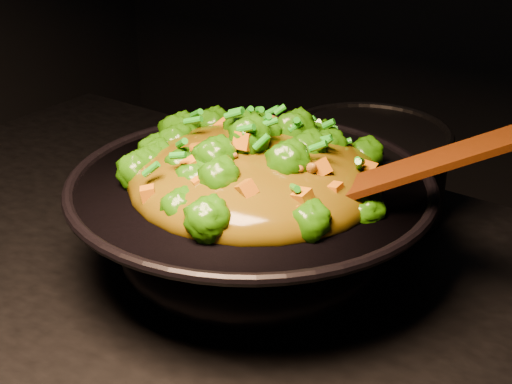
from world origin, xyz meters
The scene contains 4 objects.
wok centered at (0.04, 0.11, 0.96)m, with size 0.41×0.41×0.11m, color black, non-canonical shape.
stir_fry centered at (0.05, 0.11, 1.06)m, with size 0.29×0.29×0.10m, color #236507, non-canonical shape.
spatula centered at (0.21, 0.15, 1.06)m, with size 0.29×0.04×0.01m, color #351506.
back_pot centered at (0.07, 0.32, 0.96)m, with size 0.21×0.21×0.12m, color black.
Camera 1 is at (0.51, -0.54, 1.39)m, focal length 55.00 mm.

